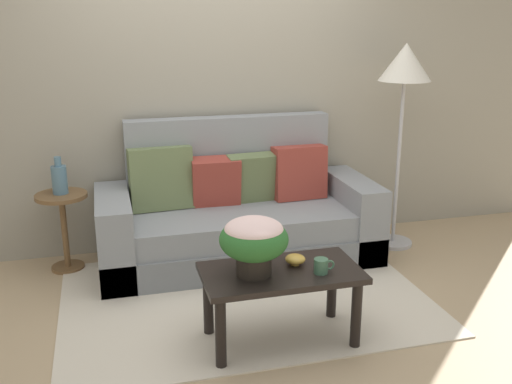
{
  "coord_description": "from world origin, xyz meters",
  "views": [
    {
      "loc": [
        -0.86,
        -3.34,
        1.86
      ],
      "look_at": [
        0.09,
        0.21,
        0.75
      ],
      "focal_mm": 41.02,
      "sensor_mm": 36.0,
      "label": 1
    }
  ],
  "objects_px": {
    "floor_lamp": "(405,76)",
    "coffee_mug": "(322,266)",
    "couch": "(237,218)",
    "coffee_table": "(281,283)",
    "potted_plant": "(254,239)",
    "snack_bowl": "(295,259)",
    "table_vase": "(59,179)",
    "side_table": "(63,218)"
  },
  "relations": [
    {
      "from": "couch",
      "to": "coffee_table",
      "type": "bearing_deg",
      "value": -91.69
    },
    {
      "from": "potted_plant",
      "to": "table_vase",
      "type": "relative_size",
      "value": 1.4
    },
    {
      "from": "table_vase",
      "to": "floor_lamp",
      "type": "bearing_deg",
      "value": -4.24
    },
    {
      "from": "coffee_table",
      "to": "potted_plant",
      "type": "bearing_deg",
      "value": -176.66
    },
    {
      "from": "table_vase",
      "to": "snack_bowl",
      "type": "bearing_deg",
      "value": -44.98
    },
    {
      "from": "couch",
      "to": "coffee_table",
      "type": "xyz_separation_m",
      "value": [
        -0.04,
        -1.28,
        0.04
      ]
    },
    {
      "from": "floor_lamp",
      "to": "coffee_mug",
      "type": "bearing_deg",
      "value": -131.59
    },
    {
      "from": "potted_plant",
      "to": "coffee_mug",
      "type": "distance_m",
      "value": 0.42
    },
    {
      "from": "side_table",
      "to": "coffee_mug",
      "type": "bearing_deg",
      "value": -45.54
    },
    {
      "from": "floor_lamp",
      "to": "side_table",
      "type": "bearing_deg",
      "value": 175.99
    },
    {
      "from": "snack_bowl",
      "to": "table_vase",
      "type": "distance_m",
      "value": 1.94
    },
    {
      "from": "coffee_table",
      "to": "coffee_mug",
      "type": "xyz_separation_m",
      "value": [
        0.21,
        -0.1,
        0.12
      ]
    },
    {
      "from": "coffee_table",
      "to": "potted_plant",
      "type": "relative_size",
      "value": 2.36
    },
    {
      "from": "couch",
      "to": "potted_plant",
      "type": "xyz_separation_m",
      "value": [
        -0.2,
        -1.29,
        0.33
      ]
    },
    {
      "from": "coffee_table",
      "to": "snack_bowl",
      "type": "relative_size",
      "value": 7.7
    },
    {
      "from": "couch",
      "to": "floor_lamp",
      "type": "distance_m",
      "value": 1.72
    },
    {
      "from": "table_vase",
      "to": "couch",
      "type": "bearing_deg",
      "value": -5.75
    },
    {
      "from": "floor_lamp",
      "to": "coffee_table",
      "type": "bearing_deg",
      "value": -138.46
    },
    {
      "from": "potted_plant",
      "to": "coffee_mug",
      "type": "height_order",
      "value": "potted_plant"
    },
    {
      "from": "side_table",
      "to": "table_vase",
      "type": "bearing_deg",
      "value": 92.53
    },
    {
      "from": "floor_lamp",
      "to": "coffee_mug",
      "type": "distance_m",
      "value": 1.98
    },
    {
      "from": "coffee_table",
      "to": "table_vase",
      "type": "relative_size",
      "value": 3.3
    },
    {
      "from": "potted_plant",
      "to": "snack_bowl",
      "type": "bearing_deg",
      "value": 12.82
    },
    {
      "from": "coffee_mug",
      "to": "snack_bowl",
      "type": "bearing_deg",
      "value": 126.16
    },
    {
      "from": "coffee_table",
      "to": "potted_plant",
      "type": "xyz_separation_m",
      "value": [
        -0.17,
        -0.01,
        0.29
      ]
    },
    {
      "from": "floor_lamp",
      "to": "couch",
      "type": "bearing_deg",
      "value": 177.24
    },
    {
      "from": "couch",
      "to": "coffee_mug",
      "type": "distance_m",
      "value": 1.4
    },
    {
      "from": "snack_bowl",
      "to": "table_vase",
      "type": "bearing_deg",
      "value": 135.02
    },
    {
      "from": "side_table",
      "to": "coffee_mug",
      "type": "distance_m",
      "value": 2.1
    },
    {
      "from": "couch",
      "to": "coffee_mug",
      "type": "height_order",
      "value": "couch"
    },
    {
      "from": "floor_lamp",
      "to": "table_vase",
      "type": "relative_size",
      "value": 5.97
    },
    {
      "from": "coffee_mug",
      "to": "table_vase",
      "type": "bearing_deg",
      "value": 134.26
    },
    {
      "from": "floor_lamp",
      "to": "table_vase",
      "type": "bearing_deg",
      "value": 175.76
    },
    {
      "from": "side_table",
      "to": "snack_bowl",
      "type": "xyz_separation_m",
      "value": [
        1.36,
        -1.35,
        0.08
      ]
    },
    {
      "from": "coffee_mug",
      "to": "potted_plant",
      "type": "bearing_deg",
      "value": 167.02
    },
    {
      "from": "potted_plant",
      "to": "snack_bowl",
      "type": "height_order",
      "value": "potted_plant"
    },
    {
      "from": "side_table",
      "to": "coffee_mug",
      "type": "xyz_separation_m",
      "value": [
        1.47,
        -1.5,
        0.09
      ]
    },
    {
      "from": "potted_plant",
      "to": "coffee_mug",
      "type": "xyz_separation_m",
      "value": [
        0.37,
        -0.09,
        -0.17
      ]
    },
    {
      "from": "floor_lamp",
      "to": "potted_plant",
      "type": "xyz_separation_m",
      "value": [
        -1.54,
        -1.23,
        -0.74
      ]
    },
    {
      "from": "side_table",
      "to": "table_vase",
      "type": "height_order",
      "value": "table_vase"
    },
    {
      "from": "coffee_table",
      "to": "potted_plant",
      "type": "distance_m",
      "value": 0.34
    },
    {
      "from": "couch",
      "to": "side_table",
      "type": "bearing_deg",
      "value": 174.72
    }
  ]
}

